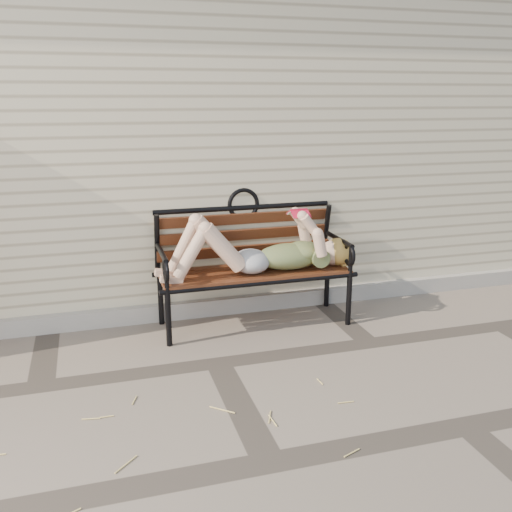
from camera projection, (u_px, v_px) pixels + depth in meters
name	position (u px, v px, depth m)	size (l,w,h in m)	color
ground	(218.00, 363.00, 4.25)	(80.00, 80.00, 0.00)	#75675A
house_wall	(158.00, 133.00, 6.62)	(8.00, 4.00, 3.00)	beige
foundation_strip	(194.00, 309.00, 5.13)	(8.00, 0.10, 0.15)	#AAA49A
garden_bench	(251.00, 250.00, 4.91)	(1.77, 0.70, 1.14)	black
reading_woman	(257.00, 250.00, 4.77)	(1.67, 0.38, 0.53)	#0A3948
straw_scatter	(170.00, 430.00, 3.39)	(3.01, 1.72, 0.01)	#E0C46D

